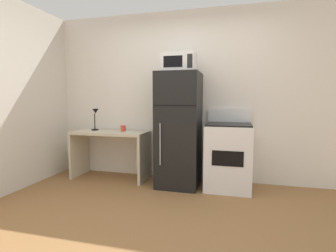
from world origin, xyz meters
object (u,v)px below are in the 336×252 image
at_px(refrigerator, 179,130).
at_px(microwave, 179,63).
at_px(oven_range, 228,156).
at_px(coffee_mug, 123,128).
at_px(desk, 111,145).
at_px(desk_lamp, 95,116).

xyz_separation_m(refrigerator, microwave, (0.00, -0.02, 0.95)).
relative_size(microwave, oven_range, 0.42).
height_order(coffee_mug, microwave, microwave).
bearing_deg(desk, oven_range, -1.04).
relative_size(desk, coffee_mug, 12.47).
height_order(desk, coffee_mug, coffee_mug).
relative_size(coffee_mug, oven_range, 0.09).
relative_size(desk_lamp, oven_range, 0.32).
bearing_deg(refrigerator, microwave, -89.68).
bearing_deg(coffee_mug, refrigerator, -7.39).
bearing_deg(desk, desk_lamp, 168.44).
relative_size(desk, desk_lamp, 3.36).
bearing_deg(microwave, oven_range, 3.57).
bearing_deg(desk, microwave, -3.89).
distance_m(desk_lamp, microwave, 1.62).
height_order(coffee_mug, refrigerator, refrigerator).
distance_m(desk, desk_lamp, 0.55).
bearing_deg(microwave, coffee_mug, 171.34).
xyz_separation_m(desk, oven_range, (1.82, -0.03, -0.06)).
distance_m(desk, coffee_mug, 0.34).
bearing_deg(oven_range, refrigerator, -178.16).
relative_size(desk_lamp, coffee_mug, 3.72).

